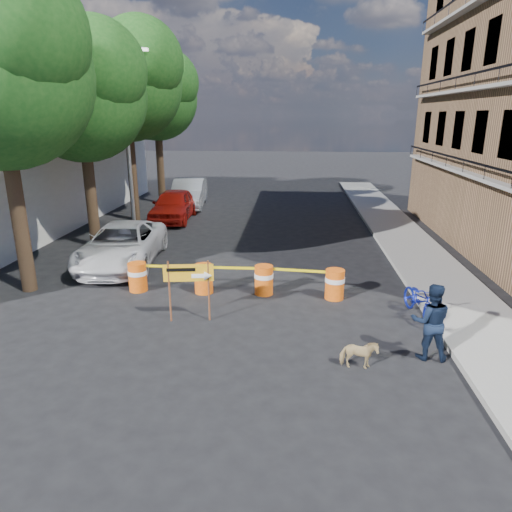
% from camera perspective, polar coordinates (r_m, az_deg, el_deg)
% --- Properties ---
extents(ground, '(120.00, 120.00, 0.00)m').
position_cam_1_polar(ground, '(11.99, -2.24, -8.70)').
color(ground, black).
rests_on(ground, ground).
extents(sidewalk_east, '(2.40, 40.00, 0.15)m').
position_cam_1_polar(sidewalk_east, '(18.15, 19.99, -0.39)').
color(sidewalk_east, gray).
rests_on(sidewalk_east, ground).
extents(tree_mid_a, '(5.25, 5.00, 8.68)m').
position_cam_1_polar(tree_mid_a, '(19.48, -20.95, 18.40)').
color(tree_mid_a, '#332316').
rests_on(tree_mid_a, ground).
extents(tree_mid_b, '(5.67, 5.40, 9.62)m').
position_cam_1_polar(tree_mid_b, '(24.15, -15.86, 20.09)').
color(tree_mid_b, '#332316').
rests_on(tree_mid_b, ground).
extents(tree_far, '(5.04, 4.80, 8.84)m').
position_cam_1_polar(tree_far, '(28.88, -12.25, 18.77)').
color(tree_far, '#332316').
rests_on(tree_far, ground).
extents(streetlamp, '(1.25, 0.18, 8.00)m').
position_cam_1_polar(streetlamp, '(21.49, -15.62, 14.29)').
color(streetlamp, gray).
rests_on(streetlamp, ground).
extents(barrel_far_left, '(0.58, 0.58, 0.90)m').
position_cam_1_polar(barrel_far_left, '(14.57, -14.58, -2.46)').
color(barrel_far_left, '#D2520C').
rests_on(barrel_far_left, ground).
extents(barrel_mid_left, '(0.58, 0.58, 0.90)m').
position_cam_1_polar(barrel_mid_left, '(14.04, -6.56, -2.75)').
color(barrel_mid_left, '#D2520C').
rests_on(barrel_mid_left, ground).
extents(barrel_mid_right, '(0.58, 0.58, 0.90)m').
position_cam_1_polar(barrel_mid_right, '(13.84, 0.99, -2.94)').
color(barrel_mid_right, '#D2520C').
rests_on(barrel_mid_right, ground).
extents(barrel_far_right, '(0.58, 0.58, 0.90)m').
position_cam_1_polar(barrel_far_right, '(13.70, 9.81, -3.42)').
color(barrel_far_right, '#D2520C').
rests_on(barrel_far_right, ground).
extents(detour_sign, '(1.29, 0.29, 1.67)m').
position_cam_1_polar(detour_sign, '(11.92, -7.69, -2.70)').
color(detour_sign, '#592D19').
rests_on(detour_sign, ground).
extents(pedestrian, '(0.92, 0.75, 1.77)m').
position_cam_1_polar(pedestrian, '(10.85, 21.00, -7.66)').
color(pedestrian, black).
rests_on(pedestrian, ground).
extents(bicycle, '(0.81, 1.08, 1.87)m').
position_cam_1_polar(bicycle, '(12.88, 19.99, -3.39)').
color(bicycle, '#1422A4').
rests_on(bicycle, ground).
extents(dog, '(0.80, 0.39, 0.67)m').
position_cam_1_polar(dog, '(10.22, 12.72, -11.93)').
color(dog, tan).
rests_on(dog, ground).
extents(suv_white, '(2.86, 5.48, 1.47)m').
position_cam_1_polar(suv_white, '(17.22, -16.41, 1.33)').
color(suv_white, silver).
rests_on(suv_white, ground).
extents(sedan_red, '(2.03, 4.72, 1.59)m').
position_cam_1_polar(sedan_red, '(24.05, -10.27, 6.27)').
color(sedan_red, maroon).
rests_on(sedan_red, ground).
extents(sedan_silver, '(2.22, 5.15, 1.65)m').
position_cam_1_polar(sedan_silver, '(27.46, -8.40, 7.76)').
color(sedan_silver, silver).
rests_on(sedan_silver, ground).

